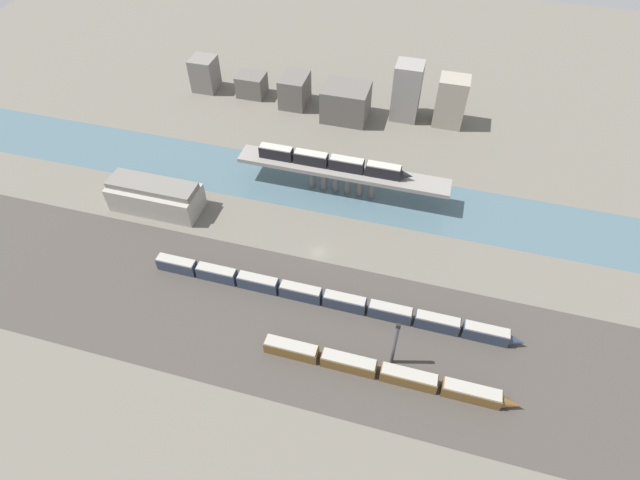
{
  "coord_description": "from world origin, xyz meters",
  "views": [
    {
      "loc": [
        25.04,
        -89.45,
        104.91
      ],
      "look_at": [
        0.0,
        1.62,
        3.52
      ],
      "focal_mm": 28.0,
      "sensor_mm": 36.0,
      "label": 1
    }
  ],
  "objects_px": {
    "train_yard_near": "(385,372)",
    "signal_tower": "(395,344)",
    "train_on_bridge": "(333,162)",
    "warehouse_building": "(155,196)",
    "train_yard_mid": "(327,298)"
  },
  "relations": [
    {
      "from": "train_yard_near",
      "to": "signal_tower",
      "type": "bearing_deg",
      "value": 79.05
    },
    {
      "from": "train_on_bridge",
      "to": "warehouse_building",
      "type": "distance_m",
      "value": 54.25
    },
    {
      "from": "signal_tower",
      "to": "train_yard_near",
      "type": "bearing_deg",
      "value": -100.95
    },
    {
      "from": "signal_tower",
      "to": "train_yard_mid",
      "type": "bearing_deg",
      "value": 146.83
    },
    {
      "from": "train_on_bridge",
      "to": "warehouse_building",
      "type": "xyz_separation_m",
      "value": [
        -49.11,
        -22.19,
        -6.21
      ]
    },
    {
      "from": "train_on_bridge",
      "to": "train_yard_mid",
      "type": "bearing_deg",
      "value": -77.27
    },
    {
      "from": "warehouse_building",
      "to": "train_yard_mid",
      "type": "bearing_deg",
      "value": -19.77
    },
    {
      "from": "train_yard_near",
      "to": "train_yard_mid",
      "type": "distance_m",
      "value": 24.35
    },
    {
      "from": "train_on_bridge",
      "to": "train_yard_near",
      "type": "distance_m",
      "value": 66.47
    },
    {
      "from": "warehouse_building",
      "to": "train_yard_near",
      "type": "bearing_deg",
      "value": -25.98
    },
    {
      "from": "train_on_bridge",
      "to": "train_yard_mid",
      "type": "distance_m",
      "value": 45.31
    },
    {
      "from": "train_yard_mid",
      "to": "train_on_bridge",
      "type": "bearing_deg",
      "value": 102.73
    },
    {
      "from": "train_on_bridge",
      "to": "warehouse_building",
      "type": "relative_size",
      "value": 1.75
    },
    {
      "from": "train_yard_near",
      "to": "train_yard_mid",
      "type": "xyz_separation_m",
      "value": [
        -18.06,
        16.33,
        0.17
      ]
    },
    {
      "from": "train_yard_mid",
      "to": "train_yard_near",
      "type": "bearing_deg",
      "value": -42.13
    }
  ]
}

